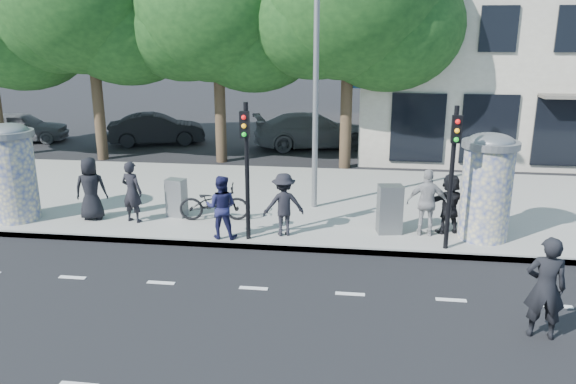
# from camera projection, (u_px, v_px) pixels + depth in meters

# --- Properties ---
(ground) EXTENTS (120.00, 120.00, 0.00)m
(ground) POSITION_uv_depth(u_px,v_px,m) (239.00, 322.00, 10.33)
(ground) COLOR black
(ground) RESTS_ON ground
(sidewalk) EXTENTS (40.00, 8.00, 0.15)m
(sidewalk) POSITION_uv_depth(u_px,v_px,m) (291.00, 200.00, 17.45)
(sidewalk) COLOR gray
(sidewalk) RESTS_ON ground
(curb) EXTENTS (40.00, 0.10, 0.16)m
(curb) POSITION_uv_depth(u_px,v_px,m) (270.00, 247.00, 13.69)
(curb) COLOR slate
(curb) RESTS_ON ground
(lane_dash_far) EXTENTS (32.00, 0.12, 0.01)m
(lane_dash_far) POSITION_uv_depth(u_px,v_px,m) (254.00, 288.00, 11.66)
(lane_dash_far) COLOR silver
(lane_dash_far) RESTS_ON ground
(ad_column_left) EXTENTS (1.36, 1.36, 2.65)m
(ad_column_left) POSITION_uv_depth(u_px,v_px,m) (12.00, 170.00, 15.09)
(ad_column_left) COLOR beige
(ad_column_left) RESTS_ON sidewalk
(ad_column_right) EXTENTS (1.36, 1.36, 2.65)m
(ad_column_right) POSITION_uv_depth(u_px,v_px,m) (487.00, 184.00, 13.72)
(ad_column_right) COLOR beige
(ad_column_right) RESTS_ON sidewalk
(traffic_pole_near) EXTENTS (0.22, 0.31, 3.40)m
(traffic_pole_near) POSITION_uv_depth(u_px,v_px,m) (246.00, 158.00, 13.39)
(traffic_pole_near) COLOR black
(traffic_pole_near) RESTS_ON sidewalk
(traffic_pole_far) EXTENTS (0.22, 0.31, 3.40)m
(traffic_pole_far) POSITION_uv_depth(u_px,v_px,m) (453.00, 164.00, 12.79)
(traffic_pole_far) COLOR black
(traffic_pole_far) RESTS_ON sidewalk
(street_lamp) EXTENTS (0.25, 0.93, 8.00)m
(street_lamp) POSITION_uv_depth(u_px,v_px,m) (316.00, 44.00, 15.21)
(street_lamp) COLOR slate
(street_lamp) RESTS_ON sidewalk
(tree_near_left) EXTENTS (6.80, 6.80, 8.97)m
(tree_near_left) POSITION_uv_depth(u_px,v_px,m) (217.00, 5.00, 21.17)
(tree_near_left) COLOR #38281C
(tree_near_left) RESTS_ON ground
(ped_a) EXTENTS (0.95, 0.72, 1.73)m
(ped_a) POSITION_uv_depth(u_px,v_px,m) (91.00, 189.00, 15.25)
(ped_a) COLOR black
(ped_a) RESTS_ON sidewalk
(ped_b) EXTENTS (0.70, 0.55, 1.68)m
(ped_b) POSITION_uv_depth(u_px,v_px,m) (132.00, 192.00, 15.05)
(ped_b) COLOR black
(ped_b) RESTS_ON sidewalk
(ped_c) EXTENTS (0.78, 0.61, 1.60)m
(ped_c) POSITION_uv_depth(u_px,v_px,m) (221.00, 207.00, 13.89)
(ped_c) COLOR #1A1B42
(ped_c) RESTS_ON sidewalk
(ped_d) EXTENTS (1.17, 0.88, 1.61)m
(ped_d) POSITION_uv_depth(u_px,v_px,m) (284.00, 204.00, 14.07)
(ped_d) COLOR black
(ped_d) RESTS_ON sidewalk
(ped_e) EXTENTS (1.04, 0.63, 1.71)m
(ped_e) POSITION_uv_depth(u_px,v_px,m) (427.00, 203.00, 14.04)
(ped_e) COLOR #969699
(ped_e) RESTS_ON sidewalk
(ped_f) EXTENTS (1.53, 0.90, 1.56)m
(ped_f) POSITION_uv_depth(u_px,v_px,m) (449.00, 204.00, 14.23)
(ped_f) COLOR black
(ped_f) RESTS_ON sidewalk
(man_road) EXTENTS (0.73, 0.53, 1.85)m
(man_road) POSITION_uv_depth(u_px,v_px,m) (545.00, 288.00, 9.60)
(man_road) COLOR black
(man_road) RESTS_ON ground
(bicycle) EXTENTS (0.93, 1.97, 0.99)m
(bicycle) POSITION_uv_depth(u_px,v_px,m) (214.00, 203.00, 15.26)
(bicycle) COLOR black
(bicycle) RESTS_ON sidewalk
(cabinet_left) EXTENTS (0.58, 0.47, 1.07)m
(cabinet_left) POSITION_uv_depth(u_px,v_px,m) (176.00, 198.00, 15.58)
(cabinet_left) COLOR slate
(cabinet_left) RESTS_ON sidewalk
(cabinet_right) EXTENTS (0.67, 0.54, 1.26)m
(cabinet_right) POSITION_uv_depth(u_px,v_px,m) (390.00, 209.00, 14.27)
(cabinet_right) COLOR slate
(cabinet_right) RESTS_ON sidewalk
(car_left) EXTENTS (2.67, 4.55, 1.45)m
(car_left) POSITION_uv_depth(u_px,v_px,m) (21.00, 127.00, 26.64)
(car_left) COLOR #55585D
(car_left) RESTS_ON ground
(car_mid) EXTENTS (2.88, 4.61, 1.44)m
(car_mid) POSITION_uv_depth(u_px,v_px,m) (157.00, 129.00, 26.14)
(car_mid) COLOR black
(car_mid) RESTS_ON ground
(car_right) EXTENTS (3.66, 5.77, 1.56)m
(car_right) POSITION_uv_depth(u_px,v_px,m) (313.00, 130.00, 25.41)
(car_right) COLOR #5A5D62
(car_right) RESTS_ON ground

